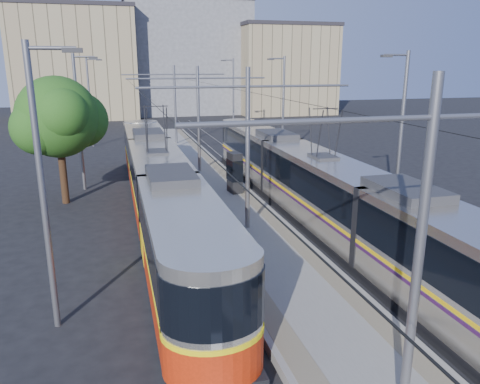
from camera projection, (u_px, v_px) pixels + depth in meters
name	position (u px, v px, depth m)	size (l,w,h in m)	color
ground	(322.00, 325.00, 13.74)	(160.00, 160.00, 0.00)	black
platform	(208.00, 183.00, 29.53)	(4.00, 50.00, 0.30)	gray
tactile_strip_left	(185.00, 182.00, 29.13)	(0.70, 50.00, 0.01)	gray
tactile_strip_right	(231.00, 179.00, 29.85)	(0.70, 50.00, 0.01)	gray
rails	(208.00, 185.00, 29.57)	(8.71, 70.00, 0.03)	gray
tram_left	(159.00, 185.00, 22.82)	(2.43, 27.69, 5.50)	black
tram_right	(322.00, 188.00, 21.66)	(2.43, 31.89, 5.50)	black
catenary	(217.00, 118.00, 25.72)	(9.20, 70.00, 7.00)	slate
street_lamps	(196.00, 112.00, 32.19)	(15.18, 38.22, 8.00)	slate
shelter	(235.00, 172.00, 26.54)	(0.75, 1.10, 2.30)	black
tree	(64.00, 118.00, 24.82)	(4.71, 4.36, 6.85)	#382314
building_left	(76.00, 63.00, 65.11)	(16.32, 12.24, 15.03)	#9C8D6A
building_centre	(186.00, 58.00, 72.63)	(18.36, 14.28, 16.64)	gray
building_right	(284.00, 69.00, 71.01)	(14.28, 10.20, 13.15)	#9C8D6A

